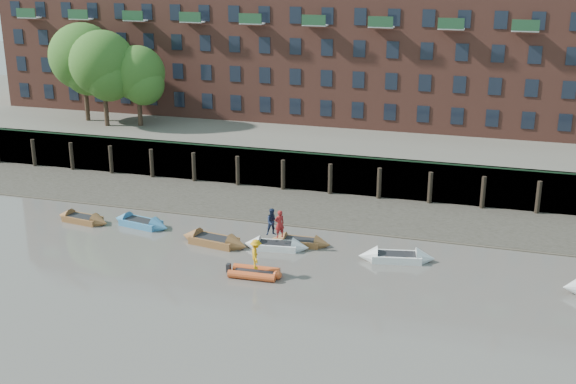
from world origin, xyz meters
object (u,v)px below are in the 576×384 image
at_px(rowboat_3, 276,246).
at_px(person_rower_a, 280,224).
at_px(rowboat_4, 300,242).
at_px(rowboat_0, 83,219).
at_px(rib_tender, 256,273).
at_px(rowboat_5, 396,257).
at_px(rowboat_1, 141,223).
at_px(person_rib_crew, 256,254).
at_px(person_rower_b, 273,222).
at_px(rowboat_2, 214,241).

distance_m(rowboat_3, person_rower_a, 1.59).
distance_m(rowboat_3, rowboat_4, 1.78).
relative_size(rowboat_0, rowboat_3, 1.01).
bearing_deg(rib_tender, person_rower_a, 86.68).
bearing_deg(rowboat_5, rowboat_0, 167.77).
height_order(rowboat_4, person_rower_a, person_rower_a).
height_order(rowboat_0, rib_tender, rowboat_0).
distance_m(rowboat_1, rowboat_5, 18.54).
bearing_deg(person_rib_crew, rowboat_0, 51.03).
relative_size(rib_tender, person_rower_b, 1.76).
xyz_separation_m(rowboat_1, rowboat_2, (6.37, -1.67, 0.02)).
bearing_deg(rib_tender, rowboat_4, 75.82).
height_order(rowboat_2, person_rower_a, person_rower_a).
bearing_deg(rowboat_2, person_rower_b, 19.86).
xyz_separation_m(rowboat_3, rib_tender, (0.20, -4.48, 0.01)).
xyz_separation_m(rib_tender, person_rib_crew, (-0.00, 0.02, 1.20)).
relative_size(rowboat_0, rowboat_2, 0.88).
bearing_deg(person_rower_a, rowboat_3, -40.45).
bearing_deg(rib_tender, person_rib_crew, 95.75).
distance_m(rowboat_4, person_rib_crew, 5.87).
height_order(rowboat_4, rowboat_5, rowboat_5).
xyz_separation_m(person_rower_a, person_rower_b, (-0.57, 0.27, -0.02)).
bearing_deg(rib_tender, rowboat_0, 158.50).
bearing_deg(person_rower_b, rowboat_3, -72.71).
xyz_separation_m(rowboat_3, person_rower_a, (0.25, 0.02, 1.57)).
xyz_separation_m(rowboat_1, person_rower_a, (10.84, -1.20, 1.55)).
relative_size(rowboat_0, person_rib_crew, 2.46).
bearing_deg(rowboat_5, rowboat_1, 166.06).
relative_size(rowboat_5, person_rower_b, 2.74).
bearing_deg(person_rib_crew, rowboat_2, 27.65).
bearing_deg(rowboat_0, rowboat_5, 6.90).
xyz_separation_m(rowboat_1, person_rib_crew, (10.79, -5.67, 1.20)).
xyz_separation_m(rowboat_0, rowboat_5, (23.01, -0.35, 0.02)).
bearing_deg(rowboat_3, person_rower_b, 130.93).
xyz_separation_m(rowboat_5, rib_tender, (-7.73, -4.86, -0.01)).
height_order(rowboat_0, person_rib_crew, person_rib_crew).
bearing_deg(person_rower_a, rowboat_0, -46.73).
relative_size(rib_tender, person_rib_crew, 1.75).
relative_size(person_rower_a, person_rower_b, 1.02).
distance_m(person_rower_a, person_rib_crew, 4.48).
distance_m(rowboat_3, rowboat_5, 7.94).
bearing_deg(rowboat_1, rowboat_2, -3.98).
bearing_deg(rowboat_1, person_rib_crew, -16.99).
xyz_separation_m(rowboat_4, rib_tender, (-1.15, -5.65, 0.03)).
bearing_deg(rowboat_4, rowboat_2, -165.33).
distance_m(rowboat_2, rowboat_3, 4.25).
bearing_deg(rowboat_1, rib_tender, -17.09).
distance_m(rowboat_3, rib_tender, 4.48).
distance_m(rowboat_2, rib_tender, 5.98).
xyz_separation_m(rowboat_4, rowboat_5, (6.58, -0.78, 0.04)).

